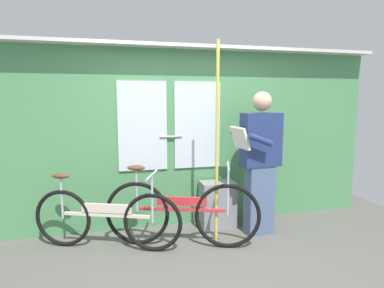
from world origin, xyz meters
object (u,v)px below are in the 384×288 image
(bicycle_leaning_behind, at_px, (106,218))
(passenger_reading_newspaper, at_px, (260,160))
(trash_bin_by_wall, at_px, (218,204))
(handrail_pole, at_px, (217,147))
(bicycle_near_door, at_px, (181,213))

(bicycle_leaning_behind, relative_size, passenger_reading_newspaper, 0.91)
(trash_bin_by_wall, bearing_deg, handrail_pole, -110.26)
(passenger_reading_newspaper, relative_size, trash_bin_by_wall, 2.95)
(handrail_pole, bearing_deg, bicycle_leaning_behind, 168.93)
(passenger_reading_newspaper, distance_m, trash_bin_by_wall, 0.82)
(passenger_reading_newspaper, height_order, trash_bin_by_wall, passenger_reading_newspaper)
(trash_bin_by_wall, bearing_deg, bicycle_leaning_behind, -167.14)
(bicycle_leaning_behind, relative_size, trash_bin_by_wall, 2.68)
(bicycle_leaning_behind, xyz_separation_m, handrail_pole, (1.19, -0.23, 0.77))
(bicycle_near_door, distance_m, bicycle_leaning_behind, 0.82)
(passenger_reading_newspaper, bearing_deg, trash_bin_by_wall, -46.17)
(passenger_reading_newspaper, xyz_separation_m, handrail_pole, (-0.61, -0.20, 0.21))
(handrail_pole, bearing_deg, bicycle_near_door, 166.52)
(trash_bin_by_wall, bearing_deg, bicycle_near_door, -141.75)
(passenger_reading_newspaper, bearing_deg, handrail_pole, 13.00)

